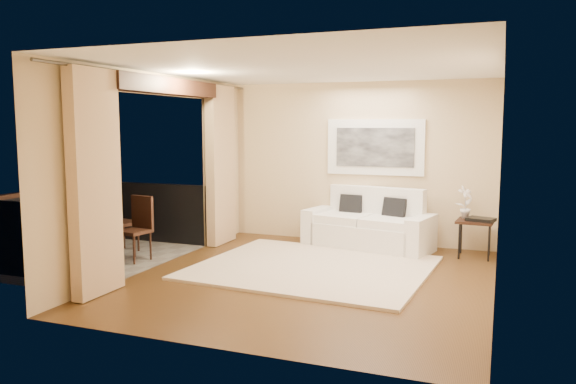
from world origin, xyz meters
The scene contains 18 objects.
floor centered at (0.00, 0.00, 0.00)m, with size 5.00×5.00×0.00m, color #543618.
room_shell centered at (-2.13, 0.00, 2.52)m, with size 5.00×6.40×5.00m.
balcony centered at (-3.31, 0.00, 0.18)m, with size 1.81×2.60×1.17m.
curtains centered at (-2.11, 0.00, 1.34)m, with size 0.16×4.80×2.64m.
artwork centered at (0.29, 2.46, 1.62)m, with size 1.62×0.07×0.92m.
rug centered at (-0.13, 0.47, 0.02)m, with size 3.09×2.69×0.04m, color beige.
sofa centered at (0.30, 2.09, 0.34)m, with size 2.16×1.27×0.97m.
side_table centered at (1.93, 2.00, 0.51)m, with size 0.56×0.56×0.57m.
tray centered at (2.01, 1.94, 0.59)m, with size 0.38×0.28×0.05m, color black.
orchid centered at (1.77, 2.12, 0.82)m, with size 0.26×0.18×0.50m, color white.
bistro_table centered at (-3.25, -0.30, 0.61)m, with size 0.71×0.71×0.69m.
balcony_chair_far centered at (-3.29, 0.31, 0.57)m, with size 0.52×0.52×0.99m.
balcony_chair_near centered at (-2.72, 0.08, 0.55)m, with size 0.47×0.48×0.94m.
ice_bucket centered at (-3.44, -0.18, 0.79)m, with size 0.18×0.18×0.20m, color silver.
candle centered at (-3.16, -0.20, 0.73)m, with size 0.06×0.06×0.07m, color red.
vase centered at (-3.26, -0.53, 0.78)m, with size 0.04×0.04×0.18m, color silver.
glass_a centered at (-3.10, -0.36, 0.75)m, with size 0.06×0.06×0.12m, color silver.
glass_b centered at (-3.11, -0.23, 0.75)m, with size 0.06×0.06×0.12m, color silver.
Camera 1 is at (2.27, -6.76, 1.99)m, focal length 35.00 mm.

